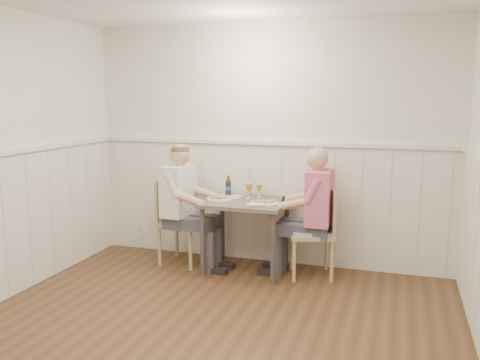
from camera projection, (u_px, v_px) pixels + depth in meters
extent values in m
plane|color=#462D18|center=(187.00, 355.00, 3.60)|extent=(4.50, 4.50, 0.00)
cube|color=white|center=(268.00, 145.00, 5.51)|extent=(4.00, 0.04, 2.60)
cube|color=silver|center=(267.00, 203.00, 5.60)|extent=(3.98, 0.03, 1.30)
cube|color=silver|center=(267.00, 143.00, 5.47)|extent=(3.98, 0.06, 0.04)
cube|color=brown|center=(246.00, 203.00, 5.25)|extent=(0.84, 0.70, 0.04)
cylinder|color=#3F3833|center=(202.00, 242.00, 5.14)|extent=(0.05, 0.05, 0.71)
cylinder|color=#3F3833|center=(222.00, 228.00, 5.70)|extent=(0.05, 0.05, 0.71)
cylinder|color=#3F3833|center=(273.00, 249.00, 4.92)|extent=(0.05, 0.05, 0.71)
cylinder|color=#3F3833|center=(286.00, 233.00, 5.48)|extent=(0.05, 0.05, 0.71)
cube|color=#A17F5B|center=(311.00, 234.00, 5.14)|extent=(0.54, 0.54, 0.04)
cube|color=#4A62B5|center=(311.00, 230.00, 5.13)|extent=(0.48, 0.48, 0.03)
cube|color=#A17F5B|center=(331.00, 210.00, 5.09)|extent=(0.15, 0.42, 0.45)
cylinder|color=#A17F5B|center=(332.00, 262.00, 4.99)|extent=(0.04, 0.04, 0.42)
cylinder|color=#A17F5B|center=(294.00, 261.00, 5.00)|extent=(0.04, 0.04, 0.42)
cylinder|color=#A17F5B|center=(326.00, 250.00, 5.35)|extent=(0.04, 0.04, 0.42)
cylinder|color=#A17F5B|center=(291.00, 250.00, 5.36)|extent=(0.04, 0.04, 0.42)
cube|color=#A17F5B|center=(183.00, 223.00, 5.54)|extent=(0.48, 0.48, 0.04)
cube|color=#4A62B5|center=(183.00, 219.00, 5.54)|extent=(0.43, 0.43, 0.03)
cube|color=#A17F5B|center=(167.00, 199.00, 5.58)|extent=(0.07, 0.44, 0.46)
cylinder|color=#A17F5B|center=(177.00, 237.00, 5.83)|extent=(0.04, 0.04, 0.43)
cylinder|color=#A17F5B|center=(206.00, 241.00, 5.69)|extent=(0.04, 0.04, 0.43)
cylinder|color=#A17F5B|center=(159.00, 246.00, 5.48)|extent=(0.04, 0.04, 0.43)
cylinder|color=#A17F5B|center=(191.00, 250.00, 5.34)|extent=(0.04, 0.04, 0.43)
cube|color=#3F3F47|center=(316.00, 256.00, 5.14)|extent=(0.44, 0.40, 0.44)
cube|color=#3F3F47|center=(297.00, 227.00, 5.16)|extent=(0.42, 0.36, 0.13)
cube|color=#CC5978|center=(318.00, 197.00, 5.05)|extent=(0.24, 0.43, 0.54)
sphere|color=tan|center=(319.00, 158.00, 4.98)|extent=(0.22, 0.22, 0.22)
sphere|color=#A5A5A0|center=(319.00, 155.00, 4.98)|extent=(0.21, 0.21, 0.21)
cube|color=black|center=(283.00, 194.00, 5.15)|extent=(0.02, 0.07, 0.13)
cube|color=#3F3F47|center=(181.00, 245.00, 5.50)|extent=(0.46, 0.42, 0.44)
cube|color=#3F3F47|center=(197.00, 222.00, 5.38)|extent=(0.44, 0.38, 0.13)
cube|color=white|center=(180.00, 190.00, 5.40)|extent=(0.27, 0.45, 0.54)
sphere|color=tan|center=(179.00, 154.00, 5.34)|extent=(0.22, 0.22, 0.22)
sphere|color=#4C3828|center=(179.00, 151.00, 5.33)|extent=(0.21, 0.21, 0.21)
cylinder|color=white|center=(265.00, 203.00, 5.09)|extent=(0.27, 0.27, 0.02)
ellipsoid|color=#3F722D|center=(260.00, 200.00, 5.07)|extent=(0.13, 0.11, 0.05)
sphere|color=tan|center=(271.00, 201.00, 5.08)|extent=(0.04, 0.04, 0.04)
cube|color=#995449|center=(268.00, 201.00, 5.14)|extent=(0.08, 0.05, 0.01)
cylinder|color=white|center=(273.00, 200.00, 5.12)|extent=(0.06, 0.06, 0.03)
cylinder|color=white|center=(220.00, 199.00, 5.31)|extent=(0.28, 0.28, 0.02)
ellipsoid|color=#3F722D|center=(215.00, 196.00, 5.29)|extent=(0.14, 0.11, 0.05)
sphere|color=tan|center=(226.00, 196.00, 5.30)|extent=(0.04, 0.04, 0.04)
cylinder|color=silver|center=(259.00, 197.00, 5.45)|extent=(0.06, 0.06, 0.01)
cylinder|color=silver|center=(259.00, 193.00, 5.44)|extent=(0.01, 0.01, 0.07)
cone|color=#BD8317|center=(259.00, 188.00, 5.43)|extent=(0.06, 0.06, 0.06)
cylinder|color=silver|center=(259.00, 183.00, 5.42)|extent=(0.06, 0.06, 0.03)
cylinder|color=silver|center=(249.00, 198.00, 5.37)|extent=(0.07, 0.07, 0.01)
cylinder|color=silver|center=(249.00, 194.00, 5.37)|extent=(0.01, 0.01, 0.08)
cone|color=#BD8317|center=(249.00, 187.00, 5.35)|extent=(0.07, 0.07, 0.07)
cylinder|color=silver|center=(249.00, 182.00, 5.35)|extent=(0.07, 0.07, 0.03)
cylinder|color=#2F210F|center=(228.00, 189.00, 5.50)|extent=(0.06, 0.06, 0.16)
cone|color=#2F210F|center=(228.00, 180.00, 5.48)|extent=(0.06, 0.06, 0.04)
cylinder|color=#2F210F|center=(228.00, 177.00, 5.48)|extent=(0.02, 0.02, 0.03)
cylinder|color=#1F4AB7|center=(228.00, 188.00, 5.50)|extent=(0.06, 0.06, 0.04)
cylinder|color=white|center=(255.00, 205.00, 4.96)|extent=(0.18, 0.07, 0.04)
cylinder|color=silver|center=(248.00, 192.00, 5.56)|extent=(0.04, 0.04, 0.07)
cylinder|color=#D2C188|center=(248.00, 181.00, 5.54)|extent=(0.02, 0.02, 0.22)
cone|color=#D2C188|center=(248.00, 169.00, 5.51)|extent=(0.03, 0.03, 0.08)
cube|color=#4A62B5|center=(229.00, 196.00, 5.48)|extent=(0.32, 0.27, 0.01)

